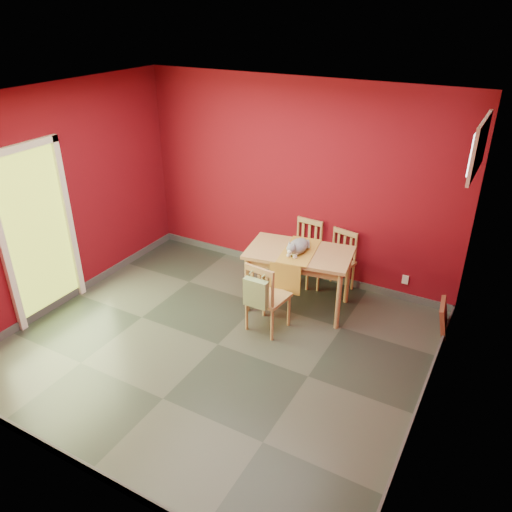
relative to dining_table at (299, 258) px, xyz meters
The scene contains 13 objects.
ground 1.44m from the dining_table, 111.09° to the right, with size 4.50×4.50×0.00m, color #2D342D.
room_shell 1.41m from the dining_table, 111.09° to the right, with size 4.50×4.50×4.50m.
doorway 3.14m from the dining_table, 149.58° to the right, with size 0.06×1.01×2.13m.
window 2.43m from the dining_table, ahead, with size 0.05×0.90×0.50m.
outlet_plate 1.46m from the dining_table, 35.35° to the left, with size 0.08×0.01×0.12m, color silver.
dining_table is the anchor object (origin of this frame).
table_runner 0.14m from the dining_table, 90.00° to the right, with size 0.50×0.84×0.40m.
chair_far_left 0.74m from the dining_table, 108.20° to the left, with size 0.44×0.44×0.88m.
chair_far_right 0.76m from the dining_table, 66.29° to the left, with size 0.46×0.46×0.84m.
chair_near 0.69m from the dining_table, 100.32° to the right, with size 0.46×0.46×0.90m.
tote_bag 0.87m from the dining_table, 98.76° to the right, with size 0.28×0.17×0.40m.
cat 0.21m from the dining_table, 98.95° to the right, with size 0.23×0.44×0.22m, color slate, non-canonical shape.
picture_frame 1.83m from the dining_table, ahead, with size 0.18×0.42×0.40m.
Camera 1 is at (2.62, -3.82, 3.52)m, focal length 35.00 mm.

